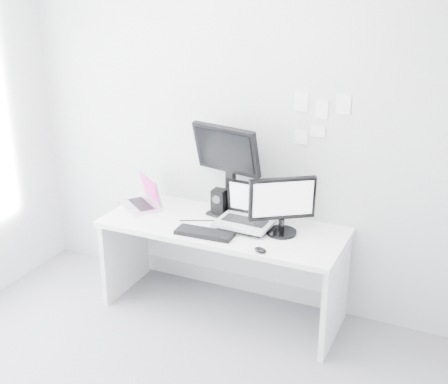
% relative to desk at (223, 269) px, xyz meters
% --- Properties ---
extents(back_wall, '(3.60, 0.00, 3.60)m').
position_rel_desk_xyz_m(back_wall, '(0.00, 0.35, 0.99)').
color(back_wall, silver).
rests_on(back_wall, ground).
extents(desk, '(1.80, 0.70, 0.73)m').
position_rel_desk_xyz_m(desk, '(0.00, 0.00, 0.00)').
color(desk, white).
rests_on(desk, ground).
extents(macbook, '(0.44, 0.42, 0.26)m').
position_rel_desk_xyz_m(macbook, '(-0.74, 0.04, 0.50)').
color(macbook, silver).
rests_on(macbook, desk).
extents(speaker, '(0.12, 0.12, 0.20)m').
position_rel_desk_xyz_m(speaker, '(-0.11, 0.17, 0.47)').
color(speaker, black).
rests_on(speaker, desk).
extents(dell_laptop, '(0.41, 0.33, 0.33)m').
position_rel_desk_xyz_m(dell_laptop, '(0.17, 0.01, 0.53)').
color(dell_laptop, silver).
rests_on(dell_laptop, desk).
extents(rear_monitor, '(0.57, 0.30, 0.73)m').
position_rel_desk_xyz_m(rear_monitor, '(-0.04, 0.18, 0.73)').
color(rear_monitor, black).
rests_on(rear_monitor, desk).
extents(samsung_monitor, '(0.51, 0.45, 0.43)m').
position_rel_desk_xyz_m(samsung_monitor, '(0.44, 0.04, 0.58)').
color(samsung_monitor, black).
rests_on(samsung_monitor, desk).
extents(keyboard, '(0.42, 0.17, 0.03)m').
position_rel_desk_xyz_m(keyboard, '(-0.05, -0.21, 0.38)').
color(keyboard, black).
rests_on(keyboard, desk).
extents(mouse, '(0.11, 0.09, 0.03)m').
position_rel_desk_xyz_m(mouse, '(0.41, -0.30, 0.38)').
color(mouse, black).
rests_on(mouse, desk).
extents(wall_note_0, '(0.10, 0.00, 0.14)m').
position_rel_desk_xyz_m(wall_note_0, '(0.45, 0.34, 1.26)').
color(wall_note_0, white).
rests_on(wall_note_0, back_wall).
extents(wall_note_1, '(0.09, 0.00, 0.13)m').
position_rel_desk_xyz_m(wall_note_1, '(0.60, 0.34, 1.22)').
color(wall_note_1, white).
rests_on(wall_note_1, back_wall).
extents(wall_note_2, '(0.10, 0.00, 0.14)m').
position_rel_desk_xyz_m(wall_note_2, '(0.75, 0.34, 1.26)').
color(wall_note_2, white).
rests_on(wall_note_2, back_wall).
extents(wall_note_3, '(0.11, 0.00, 0.08)m').
position_rel_desk_xyz_m(wall_note_3, '(0.58, 0.34, 1.05)').
color(wall_note_3, white).
rests_on(wall_note_3, back_wall).
extents(wall_note_4, '(0.10, 0.00, 0.11)m').
position_rel_desk_xyz_m(wall_note_4, '(0.46, 0.34, 1.00)').
color(wall_note_4, white).
rests_on(wall_note_4, back_wall).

